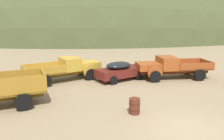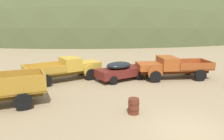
{
  "view_description": "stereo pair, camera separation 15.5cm",
  "coord_description": "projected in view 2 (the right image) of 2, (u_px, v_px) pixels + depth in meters",
  "views": [
    {
      "loc": [
        -5.55,
        -8.02,
        4.81
      ],
      "look_at": [
        -1.64,
        6.99,
        1.35
      ],
      "focal_mm": 34.84,
      "sensor_mm": 36.0,
      "label": 1
    },
    {
      "loc": [
        -5.4,
        -8.06,
        4.81
      ],
      "look_at": [
        -1.64,
        6.99,
        1.35
      ],
      "focal_mm": 34.84,
      "sensor_mm": 36.0,
      "label": 2
    }
  ],
  "objects": [
    {
      "name": "truck_faded_yellow",
      "position": [
        70.0,
        68.0,
        18.21
      ],
      "size": [
        6.54,
        3.87,
        1.89
      ],
      "rotation": [
        0.0,
        0.0,
        0.32
      ],
      "color": "brown",
      "rests_on": "ground"
    },
    {
      "name": "car_oxblood",
      "position": [
        123.0,
        70.0,
        18.25
      ],
      "size": [
        4.79,
        3.0,
        1.57
      ],
      "rotation": [
        0.0,
        0.0,
        0.32
      ],
      "color": "maroon",
      "rests_on": "ground"
    },
    {
      "name": "hill_far_right",
      "position": [
        8.0,
        35.0,
        80.29
      ],
      "size": [
        117.44,
        84.32,
        30.58
      ],
      "primitive_type": "ellipsoid",
      "color": "#4C5633",
      "rests_on": "ground"
    },
    {
      "name": "ground_plane",
      "position": [
        184.0,
        129.0,
        9.96
      ],
      "size": [
        300.0,
        300.0,
        0.0
      ],
      "primitive_type": "plane",
      "color": "#998460"
    },
    {
      "name": "hill_far_left",
      "position": [
        203.0,
        35.0,
        79.81
      ],
      "size": [
        86.29,
        65.84,
        42.05
      ],
      "primitive_type": "ellipsoid",
      "color": "#424C2D",
      "rests_on": "ground"
    },
    {
      "name": "hill_center",
      "position": [
        125.0,
        36.0,
        72.32
      ],
      "size": [
        105.94,
        65.65,
        53.63
      ],
      "primitive_type": "ellipsoid",
      "color": "#4C5633",
      "rests_on": "ground"
    },
    {
      "name": "oil_drum_spare",
      "position": [
        134.0,
        106.0,
        11.53
      ],
      "size": [
        0.62,
        0.62,
        0.85
      ],
      "color": "#5B2819",
      "rests_on": "ground"
    },
    {
      "name": "truck_oxide_orange",
      "position": [
        168.0,
        67.0,
        18.62
      ],
      "size": [
        6.49,
        3.15,
        1.89
      ],
      "rotation": [
        0.0,
        0.0,
        3.02
      ],
      "color": "#51220D",
      "rests_on": "ground"
    }
  ]
}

